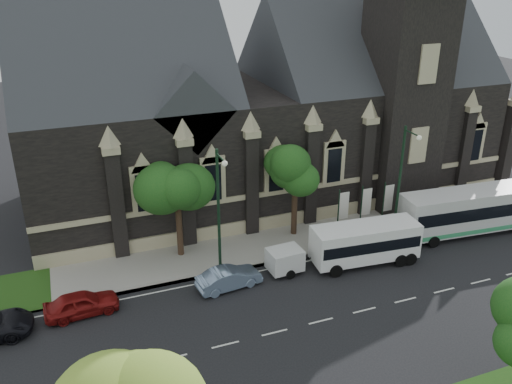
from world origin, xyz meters
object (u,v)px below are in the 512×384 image
tour_coach (475,210)px  car_far_red (82,304)px  box_trailer (285,260)px  street_lamp_mid (219,207)px  street_lamp_near (402,178)px  banner_flag_center (365,205)px  sedan (229,278)px  tree_walk_right (297,164)px  shuttle_bus (365,241)px  banner_flag_right (387,201)px  banner_flag_left (342,209)px  tree_walk_left (179,182)px

tour_coach → car_far_red: tour_coach is taller
box_trailer → street_lamp_mid: bearing=158.7°
street_lamp_near → box_trailer: size_ratio=2.68×
banner_flag_center → sedan: (-12.29, -3.63, -1.67)m
tour_coach → car_far_red: bearing=-175.2°
banner_flag_center → car_far_red: (-21.53, -3.18, -1.63)m
tree_walk_right → shuttle_bus: bearing=-64.6°
street_lamp_mid → banner_flag_center: (12.29, 1.91, -2.73)m
tree_walk_right → banner_flag_right: size_ratio=1.95×
street_lamp_near → sedan: bearing=-173.0°
banner_flag_center → tour_coach: banner_flag_center is taller
car_far_red → banner_flag_center: bearing=-85.5°
banner_flag_left → tour_coach: banner_flag_left is taller
sedan → tree_walk_right: bearing=-60.5°
tree_walk_right → street_lamp_mid: 8.10m
tree_walk_left → box_trailer: tree_walk_left is taller
sedan → car_far_red: size_ratio=0.98×
shuttle_bus → box_trailer: bearing=177.1°
box_trailer → tour_coach: bearing=-2.8°
shuttle_bus → car_far_red: 19.22m
tree_walk_left → street_lamp_near: 16.22m
street_lamp_near → banner_flag_center: street_lamp_near is taller
tour_coach → banner_flag_center: bearing=163.7°
banner_flag_right → shuttle_bus: 5.98m
banner_flag_left → box_trailer: banner_flag_left is taller
tree_walk_right → banner_flag_left: bearing=-29.1°
street_lamp_near → banner_flag_left: (-3.71, 1.91, -2.73)m
banner_flag_left → sedan: size_ratio=0.93×
street_lamp_near → banner_flag_right: bearing=81.4°
tree_walk_left → banner_flag_center: (14.08, -1.70, -3.35)m
shuttle_bus → sedan: bearing=-177.5°
street_lamp_mid → box_trailer: (4.15, -1.34, -4.11)m
street_lamp_mid → box_trailer: size_ratio=2.68×
box_trailer → street_lamp_near: bearing=4.4°
street_lamp_mid → tour_coach: (20.38, -1.18, -3.16)m
tree_walk_right → shuttle_bus: (2.73, -5.76, -4.13)m
street_lamp_mid → banner_flag_left: bearing=10.5°
banner_flag_center → car_far_red: 21.82m
tree_walk_right → sedan: size_ratio=1.80×
street_lamp_mid → sedan: size_ratio=2.08×
sedan → banner_flag_center: bearing=-80.6°
banner_flag_left → tour_coach: size_ratio=0.32×
street_lamp_mid → tree_walk_left: bearing=116.5°
tree_walk_right → tree_walk_left: (-9.01, -0.01, -0.08)m
tour_coach → banner_flag_right: bearing=157.7°
tree_walk_left → car_far_red: size_ratio=1.74×
tree_walk_right → tour_coach: bearing=-20.0°
tree_walk_left → sedan: (1.80, -5.33, -5.02)m
street_lamp_near → car_far_red: (-23.24, -1.27, -4.36)m
sedan → car_far_red: 9.25m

